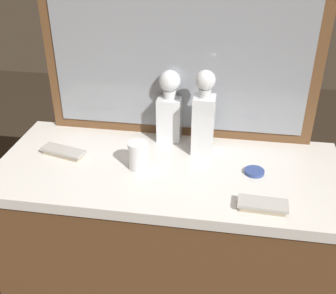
{
  "coord_description": "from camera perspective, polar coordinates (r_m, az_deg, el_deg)",
  "views": [
    {
      "loc": [
        0.19,
        -1.2,
        1.61
      ],
      "look_at": [
        0.0,
        0.0,
        0.91
      ],
      "focal_mm": 43.8,
      "sensor_mm": 36.0,
      "label": 1
    }
  ],
  "objects": [
    {
      "name": "dresser",
      "position": [
        1.7,
        0.0,
        -14.53
      ],
      "size": [
        1.22,
        0.54,
        0.83
      ],
      "color": "brown",
      "rests_on": "ground_plane"
    },
    {
      "name": "dresser_mirror",
      "position": [
        1.51,
        1.55,
        14.55
      ],
      "size": [
        1.03,
        0.03,
        0.75
      ],
      "color": "brown",
      "rests_on": "dresser"
    },
    {
      "name": "crystal_decanter_rear",
      "position": [
        1.48,
        4.96,
        3.68
      ],
      "size": [
        0.08,
        0.08,
        0.32
      ],
      "color": "white",
      "rests_on": "dresser"
    },
    {
      "name": "crystal_decanter_far_right",
      "position": [
        1.57,
        0.23,
        4.86
      ],
      "size": [
        0.09,
        0.09,
        0.28
      ],
      "color": "white",
      "rests_on": "dresser"
    },
    {
      "name": "crystal_tumbler_far_left",
      "position": [
        1.42,
        -4.16,
        -1.29
      ],
      "size": [
        0.07,
        0.07,
        0.1
      ],
      "color": "white",
      "rests_on": "dresser"
    },
    {
      "name": "silver_brush_center",
      "position": [
        1.28,
        13.03,
        -7.9
      ],
      "size": [
        0.15,
        0.07,
        0.02
      ],
      "color": "#B7A88C",
      "rests_on": "dresser"
    },
    {
      "name": "silver_brush_front",
      "position": [
        1.55,
        -14.35,
        -0.68
      ],
      "size": [
        0.18,
        0.1,
        0.02
      ],
      "color": "#B7A88C",
      "rests_on": "dresser"
    },
    {
      "name": "porcelain_dish",
      "position": [
        1.44,
        11.93,
        -3.38
      ],
      "size": [
        0.07,
        0.07,
        0.01
      ],
      "color": "#33478C",
      "rests_on": "dresser"
    }
  ]
}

